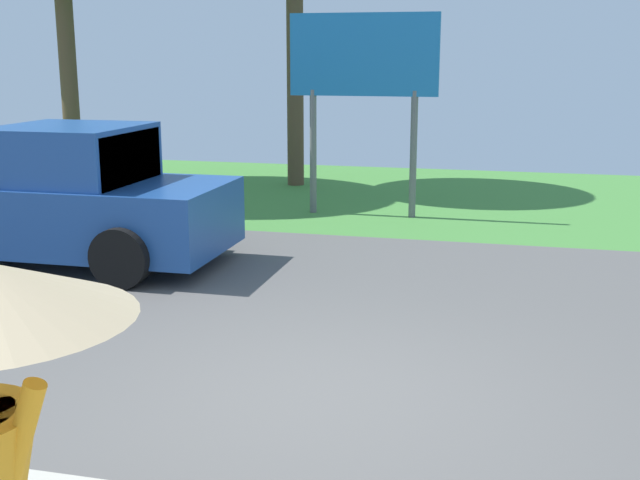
% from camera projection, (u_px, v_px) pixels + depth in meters
% --- Properties ---
extents(ground_plane, '(40.00, 22.00, 0.20)m').
position_uv_depth(ground_plane, '(382.00, 299.00, 9.60)').
color(ground_plane, '#565451').
extents(pickup_truck, '(5.20, 2.28, 1.88)m').
position_uv_depth(pickup_truck, '(43.00, 199.00, 11.06)').
color(pickup_truck, '#1E478C').
rests_on(pickup_truck, ground_plane).
extents(roadside_billboard, '(2.60, 0.12, 3.50)m').
position_uv_depth(roadside_billboard, '(363.00, 70.00, 13.86)').
color(roadside_billboard, slate).
rests_on(roadside_billboard, ground_plane).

